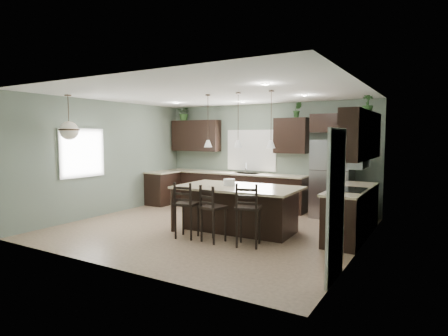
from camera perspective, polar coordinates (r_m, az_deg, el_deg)
ground at (r=7.98m, az=-2.10°, el=-9.15°), size 6.00×6.00×0.00m
pantry_door at (r=5.20m, az=16.67°, el=-5.45°), size 0.04×0.82×2.04m
window_back at (r=10.34m, az=4.20°, el=2.71°), size 1.35×0.02×1.00m
window_left at (r=9.18m, az=-20.86°, el=2.15°), size 0.02×1.10×1.00m
left_return_cabs at (r=10.83m, az=-9.32°, el=-3.09°), size 0.60×0.90×0.90m
left_return_countertop at (r=10.76m, az=-9.27°, el=-0.62°), size 0.66×0.96×0.04m
back_lower_cabs at (r=10.39m, az=1.24°, el=-3.35°), size 4.20×0.60×0.90m
back_countertop at (r=10.32m, az=1.19°, el=-0.78°), size 4.20×0.66×0.04m
sink_inset at (r=10.11m, az=3.41°, el=-0.82°), size 0.70×0.45×0.01m
faucet at (r=10.07m, az=3.34°, el=-0.02°), size 0.02×0.02×0.28m
back_upper_left at (r=11.09m, az=-4.30°, el=4.92°), size 1.55×0.34×0.90m
back_upper_right at (r=9.71m, az=10.19°, el=4.88°), size 0.85×0.34×0.90m
fridge_header at (r=9.40m, az=16.26°, el=6.59°), size 1.05×0.34×0.45m
right_lower_cabs at (r=7.69m, az=18.95°, el=-6.53°), size 0.60×2.35×0.90m
right_countertop at (r=7.61m, az=18.90°, el=-3.05°), size 0.66×2.35×0.04m
cooktop at (r=7.34m, az=18.47°, el=-3.12°), size 0.58×0.75×0.02m
wall_oven_front at (r=7.49m, az=16.22°, el=-6.75°), size 0.01×0.72×0.60m
right_upper_cabs at (r=7.52m, az=20.24°, el=4.69°), size 0.34×2.35×0.90m
microwave at (r=7.27m, az=19.37°, el=1.57°), size 0.40×0.75×0.40m
refrigerator at (r=9.22m, az=16.15°, el=-1.62°), size 0.90×0.74×1.85m
kitchen_island at (r=7.62m, az=2.12°, el=-6.27°), size 2.50×1.47×0.92m
serving_dish at (r=7.63m, az=0.79°, el=-2.20°), size 0.24×0.24×0.14m
bar_stool_left at (r=7.17m, az=-5.68°, el=-6.36°), size 0.47×0.47×1.08m
bar_stool_center at (r=6.88m, az=-1.62°, el=-6.93°), size 0.46×0.46×1.05m
bar_stool_right at (r=6.61m, az=3.73°, el=-7.08°), size 0.52×0.52×1.13m
pendant_left at (r=7.83m, az=-2.46°, el=7.18°), size 0.17×0.17×1.10m
pendant_center at (r=7.49m, az=2.17°, el=7.28°), size 0.17×0.17×1.10m
pendant_right at (r=7.20m, az=7.19°, el=7.35°), size 0.17×0.17×1.10m
chandelier at (r=8.51m, az=-22.60°, el=7.15°), size 0.43×0.43×0.94m
plant_back_left at (r=11.32m, az=-6.07°, el=8.35°), size 0.49×0.45×0.46m
plant_back_right at (r=9.65m, az=11.11°, el=8.68°), size 0.26×0.24×0.38m
plant_right_wall at (r=8.24m, az=21.05°, el=9.10°), size 0.27×0.27×0.38m
room_shell at (r=7.75m, az=-2.14°, el=3.13°), size 6.00×6.00×6.00m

